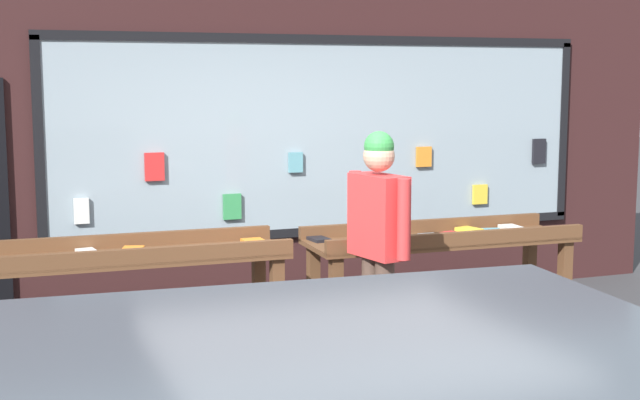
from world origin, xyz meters
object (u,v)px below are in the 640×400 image
Objects in this scene: display_table_right at (441,247)px; display_table_left at (132,267)px; person_browsing at (378,231)px; small_dog at (426,328)px.

display_table_left is at bearing -179.96° from display_table_right.
person_browsing reaches higher than small_dog.
display_table_right is at bearing 0.04° from display_table_left.
display_table_right is 1.04m from small_dog.
person_browsing reaches higher than display_table_left.
small_dog is (1.96, -0.78, -0.44)m from display_table_left.
display_table_left is 2.51m from display_table_right.
person_browsing is at bearing -143.23° from display_table_right.
person_browsing is (-0.86, -0.64, 0.30)m from display_table_right.
display_table_left is 2.16m from small_dog.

